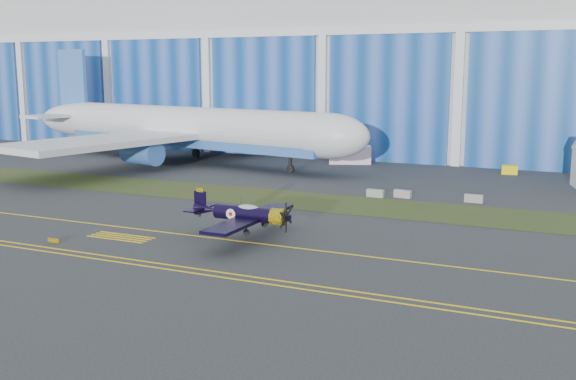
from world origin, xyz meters
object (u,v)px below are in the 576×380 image
at_px(jetliner, 188,83).
at_px(tug, 510,170).
at_px(warbird, 244,214).
at_px(shipping_container, 350,155).

height_order(jetliner, tug, jetliner).
distance_m(warbird, shipping_container, 49.91).
bearing_deg(warbird, shipping_container, 99.20).
bearing_deg(jetliner, warbird, -40.73).
bearing_deg(jetliner, tug, 20.65).
height_order(jetliner, shipping_container, jetliner).
bearing_deg(shipping_container, warbird, -102.41).
bearing_deg(tug, jetliner, -178.62).
relative_size(jetliner, shipping_container, 12.67).
relative_size(shipping_container, tug, 3.02).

